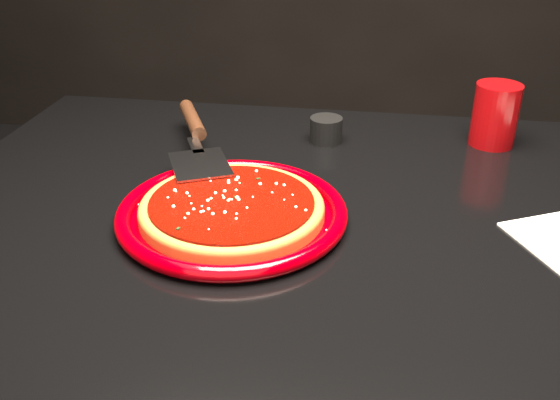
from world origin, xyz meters
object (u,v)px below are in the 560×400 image
object	(u,v)px
plate	(232,213)
ramekin	(326,130)
pizza_server	(197,137)
cup	(495,115)

from	to	relation	value
plate	ramekin	bearing A→B (deg)	71.55
pizza_server	cup	world-z (taller)	cup
cup	plate	bearing A→B (deg)	-139.20
plate	pizza_server	world-z (taller)	pizza_server
pizza_server	ramekin	size ratio (longest dim) A/B	6.24
plate	pizza_server	size ratio (longest dim) A/B	0.89
pizza_server	ramekin	distance (m)	0.23
plate	cup	bearing A→B (deg)	40.80
plate	cup	world-z (taller)	cup
cup	ramekin	distance (m)	0.28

